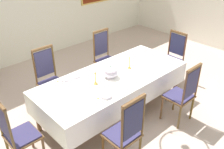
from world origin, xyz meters
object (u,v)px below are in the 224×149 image
Objects in this scene: chair_south_a at (126,131)px; bowl_far_left at (75,76)px; chair_north_b at (105,56)px; candlestick_west at (95,77)px; spoon_secondary at (99,99)px; bowl_near_left at (65,79)px; chair_north_a at (49,78)px; spoon_primary at (58,82)px; candlestick_east at (130,62)px; dining_table at (113,79)px; soup_tureen at (110,72)px; chair_south_b at (183,93)px; chair_head_east at (172,56)px; bowl_near_right at (106,96)px; chair_head_west at (16,133)px.

chair_south_a is 1.42m from bowl_far_left.
chair_north_b reaches higher than candlestick_west.
spoon_secondary is at bearing 45.76° from chair_north_b.
bowl_far_left is (0.20, -0.02, -0.00)m from bowl_near_left.
chair_south_a is 1.01× the size of chair_north_a.
spoon_primary is at bearing 94.26° from chair_south_a.
candlestick_east is (1.09, 0.97, 0.30)m from chair_south_a.
chair_north_a reaches higher than candlestick_east.
candlestick_east reaches higher than spoon_primary.
chair_north_a is at bearing 89.92° from bowl_near_left.
chair_north_a is 0.62m from bowl_far_left.
bowl_far_left is at bearing 139.65° from dining_table.
chair_south_b is at bearing -52.75° from soup_tureen.
bowl_near_right is (-2.28, -0.39, 0.22)m from chair_head_east.
chair_south_b reaches higher than candlestick_west.
chair_head_west is at bearing 137.77° from chair_south_a.
candlestick_east is at bearing 41.82° from chair_south_a.
chair_north_b is 6.46× the size of spoon_primary.
chair_south_a reaches higher than spoon_secondary.
spoon_primary is at bearing 149.79° from dining_table.
chair_head_east reaches higher than bowl_near_right.
chair_south_a reaches higher than bowl_far_left.
candlestick_east is at bearing 138.20° from chair_north_a.
bowl_near_left is at bearing 90.03° from chair_south_a.
bowl_near_right is at bearing 72.62° from chair_head_west.
chair_head_west is at bearing 42.21° from chair_north_a.
soup_tureen is 0.60m from bowl_near_right.
chair_head_east is at bearing 41.54° from chair_south_b.
chair_north_b is 1.25m from soup_tureen.
spoon_secondary is at bearing 98.62° from chair_head_east.
chair_south_a is at bearing -179.88° from chair_south_b.
chair_head_east is 6.16× the size of spoon_primary.
chair_head_east is at bearing 9.70° from bowl_near_right.
chair_north_b is 1.47m from candlestick_west.
spoon_primary is (-1.19, 0.46, -0.12)m from candlestick_east.
dining_table is 15.35× the size of spoon_primary.
spoon_secondary is at bearing -100.30° from bowl_far_left.
chair_south_a is 1.01× the size of chair_north_b.
spoon_primary is (-0.80, 0.46, 0.08)m from dining_table.
dining_table is 15.23× the size of bowl_far_left.
chair_north_a is at bearing 67.87° from spoon_primary.
bowl_near_left is at bearing 144.74° from soup_tureen.
chair_south_b is at bearing 124.96° from chair_north_a.
bowl_near_left is 0.11m from spoon_primary.
candlestick_east is at bearing -21.98° from bowl_near_left.
bowl_near_right is at bearing 48.96° from chair_north_b.
chair_south_b is at bearing -54.61° from spoon_primary.
soup_tureen is at bearing 57.48° from chair_south_a.
dining_table is at bearing 90.00° from chair_head_west.
chair_south_a is 2.64m from chair_head_east.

